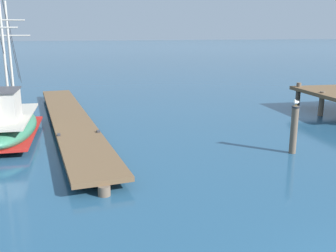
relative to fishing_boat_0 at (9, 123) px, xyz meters
The scene contains 4 objects.
floating_dock 3.29m from the fishing_boat_0, 37.40° to the left, with size 2.70×18.31×0.53m.
fishing_boat_0 is the anchor object (origin of this frame).
mooring_piling 11.72m from the fishing_boat_0, 26.30° to the right, with size 0.30×0.30×1.84m.
perched_seagull 11.79m from the fishing_boat_0, 26.27° to the right, with size 0.35×0.26×0.27m.
Camera 1 is at (-5.71, -3.52, 4.54)m, focal length 40.88 mm.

